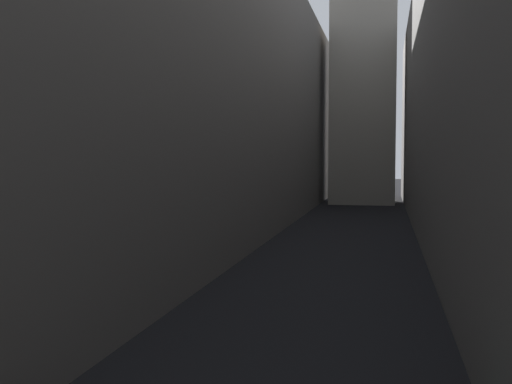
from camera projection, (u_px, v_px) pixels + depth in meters
ground_plane at (342, 244)px, 44.69m from camera, size 264.00×264.00×0.00m
building_block_left at (176, 88)px, 48.71m from camera, size 15.65×108.00×23.47m
building_block_right at (501, 85)px, 43.69m from camera, size 11.11×108.00×22.86m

